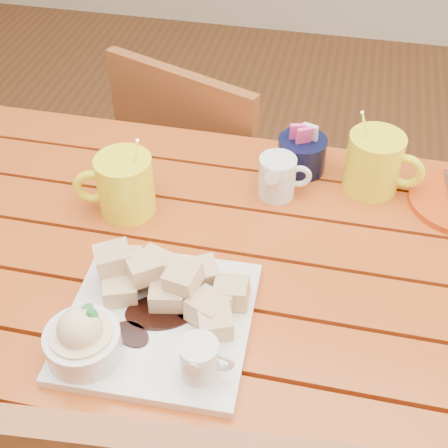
% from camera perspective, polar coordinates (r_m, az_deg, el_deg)
% --- Properties ---
extents(table, '(1.20, 0.79, 0.75)m').
position_cam_1_polar(table, '(1.09, -2.47, -8.30)').
color(table, '#A34515').
rests_on(table, ground).
extents(dessert_plate, '(0.28, 0.28, 0.11)m').
position_cam_1_polar(dessert_plate, '(0.92, -7.32, -8.38)').
color(dessert_plate, white).
rests_on(dessert_plate, table).
extents(coffee_mug_left, '(0.14, 0.10, 0.17)m').
position_cam_1_polar(coffee_mug_left, '(1.10, -9.17, 3.60)').
color(coffee_mug_left, yellow).
rests_on(coffee_mug_left, table).
extents(coffee_mug_right, '(0.14, 0.10, 0.17)m').
position_cam_1_polar(coffee_mug_right, '(1.17, 13.68, 5.50)').
color(coffee_mug_right, yellow).
rests_on(coffee_mug_right, table).
extents(cream_pitcher, '(0.10, 0.08, 0.08)m').
position_cam_1_polar(cream_pitcher, '(1.13, 4.98, 4.37)').
color(cream_pitcher, white).
rests_on(cream_pitcher, table).
extents(sugar_caddy, '(0.09, 0.09, 0.10)m').
position_cam_1_polar(sugar_caddy, '(1.20, 7.12, 6.42)').
color(sugar_caddy, black).
rests_on(sugar_caddy, table).
extents(chair_far, '(0.51, 0.51, 0.83)m').
position_cam_1_polar(chair_far, '(1.65, -1.44, 4.02)').
color(chair_far, brown).
rests_on(chair_far, ground).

